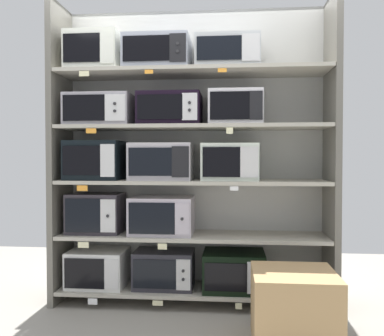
{
  "coord_description": "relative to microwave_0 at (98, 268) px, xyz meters",
  "views": [
    {
      "loc": [
        0.33,
        -3.51,
        1.23
      ],
      "look_at": [
        0.0,
        0.0,
        1.14
      ],
      "focal_mm": 39.57,
      "sensor_mm": 36.0,
      "label": 1
    }
  ],
  "objects": [
    {
      "name": "price_tag_7",
      "position": [
        0.03,
        -0.23,
        1.16
      ],
      "size": [
        0.08,
        0.0,
        0.04
      ],
      "primitive_type": "cube",
      "color": "orange"
    },
    {
      "name": "price_tag_10",
      "position": [
        0.49,
        -0.23,
        1.62
      ],
      "size": [
        0.07,
        0.0,
        0.03
      ],
      "primitive_type": "cube",
      "color": "orange"
    },
    {
      "name": "shelf_4",
      "position": [
        0.81,
        0.0,
        1.65
      ],
      "size": [
        2.22,
        0.47,
        0.03
      ],
      "primitive_type": "cube",
      "color": "#ADA899"
    },
    {
      "name": "microwave_12",
      "position": [
        0.53,
        0.0,
        1.8
      ],
      "size": [
        0.53,
        0.44,
        0.28
      ],
      "color": "#999FAD",
      "rests_on": "shelf_4"
    },
    {
      "name": "microwave_1",
      "position": [
        0.57,
        0.0,
        0.0
      ],
      "size": [
        0.5,
        0.34,
        0.31
      ],
      "color": "#292830",
      "rests_on": "shelf_0"
    },
    {
      "name": "microwave_9",
      "position": [
        0.63,
        0.0,
        1.35
      ],
      "size": [
        0.51,
        0.42,
        0.27
      ],
      "color": "black",
      "rests_on": "shelf_3"
    },
    {
      "name": "microwave_8",
      "position": [
        0.03,
        0.0,
        1.34
      ],
      "size": [
        0.54,
        0.42,
        0.26
      ],
      "color": "#9F9AA3",
      "rests_on": "shelf_3"
    },
    {
      "name": "microwave_13",
      "position": [
        1.1,
        0.0,
        1.8
      ],
      "size": [
        0.52,
        0.39,
        0.26
      ],
      "color": "#B0B4B6",
      "rests_on": "shelf_4"
    },
    {
      "name": "price_tag_5",
      "position": [
        -0.05,
        -0.23,
        0.7
      ],
      "size": [
        0.09,
        0.0,
        0.04
      ],
      "primitive_type": "cube",
      "color": "orange"
    },
    {
      "name": "price_tag_1",
      "position": [
        0.56,
        -0.23,
        -0.21
      ],
      "size": [
        0.08,
        0.0,
        0.04
      ],
      "primitive_type": "cube",
      "color": "beige"
    },
    {
      "name": "microwave_5",
      "position": [
        -0.01,
        0.0,
        0.92
      ],
      "size": [
        0.45,
        0.42,
        0.33
      ],
      "color": "black",
      "rests_on": "shelf_2"
    },
    {
      "name": "price_tag_4",
      "position": [
        0.6,
        -0.23,
        0.24
      ],
      "size": [
        0.07,
        0.0,
        0.05
      ],
      "primitive_type": "cube",
      "color": "beige"
    },
    {
      "name": "microwave_10",
      "position": [
        1.17,
        0.0,
        1.35
      ],
      "size": [
        0.44,
        0.36,
        0.28
      ],
      "color": "silver",
      "rests_on": "shelf_3"
    },
    {
      "name": "price_tag_6",
      "position": [
        1.16,
        -0.23,
        0.71
      ],
      "size": [
        0.07,
        0.0,
        0.03
      ],
      "primitive_type": "cube",
      "color": "white"
    },
    {
      "name": "shelf_1",
      "position": [
        0.81,
        0.0,
        0.29
      ],
      "size": [
        2.22,
        0.47,
        0.03
      ],
      "primitive_type": "cube",
      "color": "#ADA899"
    },
    {
      "name": "shelf_0",
      "position": [
        0.81,
        0.0,
        -0.17
      ],
      "size": [
        2.22,
        0.47,
        0.03
      ],
      "primitive_type": "cube",
      "color": "#ADA899",
      "rests_on": "ground"
    },
    {
      "name": "back_panel",
      "position": [
        0.81,
        0.26,
        0.98
      ],
      "size": [
        2.42,
        0.04,
        2.52
      ],
      "primitive_type": "cube",
      "color": "#B2B2AD",
      "rests_on": "ground"
    },
    {
      "name": "shelf_3",
      "position": [
        0.81,
        0.0,
        1.2
      ],
      "size": [
        2.22,
        0.47,
        0.03
      ],
      "primitive_type": "cube",
      "color": "#ADA899"
    },
    {
      "name": "microwave_3",
      "position": [
        -0.02,
        -0.0,
        0.47
      ],
      "size": [
        0.45,
        0.34,
        0.34
      ],
      "color": "#342F36",
      "rests_on": "shelf_1"
    },
    {
      "name": "microwave_7",
      "position": [
        1.12,
        0.0,
        0.91
      ],
      "size": [
        0.47,
        0.35,
        0.3
      ],
      "color": "silver",
      "rests_on": "shelf_2"
    },
    {
      "name": "microwave_6",
      "position": [
        0.55,
        0.0,
        0.91
      ],
      "size": [
        0.52,
        0.37,
        0.31
      ],
      "color": "#BBB5BC",
      "rests_on": "shelf_2"
    },
    {
      "name": "price_tag_3",
      "position": [
        -0.04,
        -0.23,
        0.24
      ],
      "size": [
        0.09,
        0.0,
        0.05
      ],
      "primitive_type": "cube",
      "color": "beige"
    },
    {
      "name": "microwave_11",
      "position": [
        -0.02,
        0.0,
        1.83
      ],
      "size": [
        0.45,
        0.36,
        0.33
      ],
      "color": "silver",
      "rests_on": "shelf_4"
    },
    {
      "name": "price_tag_11",
      "position": [
        1.07,
        -0.23,
        1.62
      ],
      "size": [
        0.07,
        0.0,
        0.03
      ],
      "primitive_type": "cube",
      "color": "orange"
    },
    {
      "name": "price_tag_2",
      "position": [
        1.2,
        -0.23,
        -0.21
      ],
      "size": [
        0.05,
        0.0,
        0.05
      ],
      "primitive_type": "cube",
      "color": "beige"
    },
    {
      "name": "upright_left",
      "position": [
        -0.33,
        0.0,
        0.98
      ],
      "size": [
        0.05,
        0.47,
        2.52
      ],
      "primitive_type": "cube",
      "color": "#68645B",
      "rests_on": "ground"
    },
    {
      "name": "microwave_0",
      "position": [
        0.0,
        0.0,
        0.0
      ],
      "size": [
        0.48,
        0.39,
        0.31
      ],
      "color": "silver",
      "rests_on": "shelf_0"
    },
    {
      "name": "shipping_carton",
      "position": [
        1.55,
        -0.72,
        -0.04
      ],
      "size": [
        0.54,
        0.54,
        0.48
      ],
      "primitive_type": "cube",
      "color": "tan",
      "rests_on": "ground"
    },
    {
      "name": "price_tag_0",
      "position": [
        0.03,
        -0.23,
        -0.21
      ],
      "size": [
        0.08,
        0.0,
        0.05
      ],
      "primitive_type": "cube",
      "color": "white"
    },
    {
      "name": "price_tag_8",
      "position": [
        1.12,
        -0.23,
        1.15
      ],
      "size": [
        0.05,
        0.0,
        0.05
      ],
      "primitive_type": "cube",
      "color": "beige"
    },
    {
      "name": "upright_right",
      "position": [
        1.95,
        0.0,
        0.98
      ],
      "size": [
        0.05,
        0.47,
        2.52
      ],
      "primitive_type": "cube",
      "color": "#68645B",
      "rests_on": "ground"
    },
    {
      "name": "microwave_2",
      "position": [
        1.16,
        0.0,
        0.0
      ],
      "size": [
        0.51,
        0.42,
        0.31
      ],
      "color": "black",
      "rests_on": "shelf_0"
    },
    {
      "name": "microwave_4",
      "position": [
        0.56,
        -0.0,
        0.46
      ],
      "size": [
        0.52,
        0.4,
        0.31
      ],
      "color": "#BCB2BE",
      "rests_on": "shelf_1"
    },
    {
      "name": "shelf_2",
      "position": [
        0.81,
        0.0,
        0.74
      ],
      "size": [
        2.22,
        0.47,
        0.03
      ],
      "primitive_type": "cube",
      "color": "#ADA899"
    },
    {
      "name": "price_tag_9",
      "position": [
        -0.03,
        -0.23,
        1.61
      ],
      "size": [
        0.08,
        0.0,
        0.04
      ],
      "primitive_type": "cube",
      "color": "beige"
    }
  ]
}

